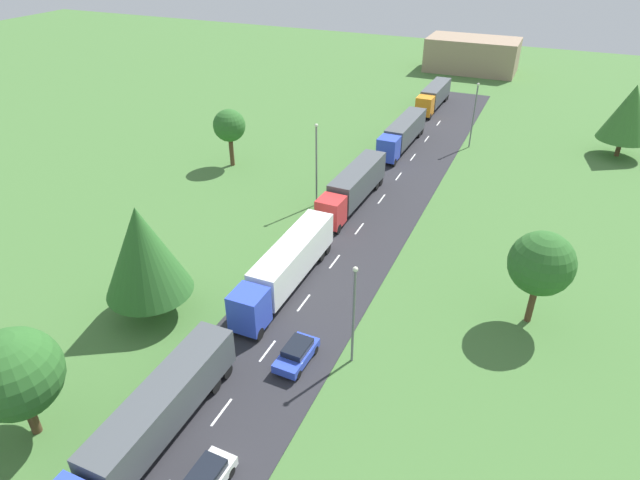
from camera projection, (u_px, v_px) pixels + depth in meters
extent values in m
cube|color=#2B2B30|center=(280.00, 335.00, 40.76)|extent=(10.00, 140.00, 0.06)
cube|color=white|center=(222.00, 412.00, 34.44)|extent=(0.16, 2.40, 0.01)
cube|color=white|center=(268.00, 351.00, 39.25)|extent=(0.16, 2.40, 0.01)
cube|color=white|center=(304.00, 303.00, 44.10)|extent=(0.16, 2.40, 0.01)
cube|color=white|center=(335.00, 262.00, 49.31)|extent=(0.16, 2.40, 0.01)
cube|color=white|center=(359.00, 229.00, 54.44)|extent=(0.16, 2.40, 0.01)
cube|color=white|center=(382.00, 199.00, 60.09)|extent=(0.16, 2.40, 0.01)
cube|color=white|center=(399.00, 176.00, 65.26)|extent=(0.16, 2.40, 0.01)
cube|color=white|center=(413.00, 157.00, 70.36)|extent=(0.16, 2.40, 0.01)
cube|color=white|center=(427.00, 139.00, 76.12)|extent=(0.16, 2.40, 0.01)
cube|color=white|center=(439.00, 123.00, 81.83)|extent=(0.16, 2.40, 0.01)
cube|color=#4C5156|center=(164.00, 402.00, 32.41)|extent=(2.52, 11.98, 2.62)
cube|color=black|center=(168.00, 420.00, 33.19)|extent=(0.92, 11.38, 0.24)
cylinder|color=black|center=(215.00, 386.00, 35.71)|extent=(0.35, 1.00, 1.00)
cylinder|color=black|center=(188.00, 376.00, 36.42)|extent=(0.35, 1.00, 1.00)
cylinder|color=black|center=(227.00, 371.00, 36.83)|extent=(0.35, 1.00, 1.00)
cylinder|color=black|center=(201.00, 362.00, 37.55)|extent=(0.35, 1.00, 1.00)
cube|color=blue|center=(249.00, 309.00, 40.18)|extent=(2.44, 2.54, 3.02)
cube|color=black|center=(240.00, 313.00, 38.95)|extent=(2.10, 0.10, 1.33)
cube|color=white|center=(293.00, 256.00, 45.91)|extent=(2.51, 11.70, 2.92)
cube|color=black|center=(294.00, 273.00, 46.77)|extent=(0.91, 11.11, 0.24)
cylinder|color=black|center=(259.00, 334.00, 40.11)|extent=(0.35, 1.00, 1.00)
cylinder|color=black|center=(234.00, 326.00, 40.82)|extent=(0.35, 1.00, 1.00)
cylinder|color=black|center=(321.00, 256.00, 49.21)|extent=(0.35, 1.00, 1.00)
cylinder|color=black|center=(300.00, 251.00, 49.93)|extent=(0.35, 1.00, 1.00)
cylinder|color=black|center=(327.00, 248.00, 50.31)|extent=(0.35, 1.00, 1.00)
cylinder|color=black|center=(307.00, 244.00, 51.03)|extent=(0.35, 1.00, 1.00)
cube|color=red|center=(331.00, 211.00, 53.55)|extent=(2.51, 2.63, 2.84)
cube|color=black|center=(326.00, 212.00, 52.34)|extent=(2.10, 0.16, 1.25)
cube|color=#4C5156|center=(358.00, 180.00, 58.86)|extent=(2.81, 11.02, 2.98)
cube|color=black|center=(357.00, 194.00, 59.73)|extent=(1.19, 10.42, 0.24)
cylinder|color=black|center=(338.00, 229.00, 53.41)|extent=(0.38, 1.01, 1.00)
cylinder|color=black|center=(319.00, 225.00, 54.17)|extent=(0.38, 1.01, 1.00)
cylinder|color=black|center=(376.00, 185.00, 61.94)|extent=(0.38, 1.01, 1.00)
cylinder|color=black|center=(359.00, 182.00, 62.71)|extent=(0.38, 1.01, 1.00)
cylinder|color=black|center=(380.00, 181.00, 62.96)|extent=(0.38, 1.01, 1.00)
cylinder|color=black|center=(363.00, 178.00, 63.73)|extent=(0.38, 1.01, 1.00)
cube|color=blue|center=(388.00, 149.00, 67.80)|extent=(2.49, 2.60, 2.88)
cube|color=black|center=(385.00, 148.00, 66.59)|extent=(2.10, 0.14, 1.27)
cube|color=#4C5156|center=(406.00, 129.00, 73.30)|extent=(2.73, 11.27, 2.74)
cube|color=black|center=(405.00, 140.00, 74.11)|extent=(1.12, 10.68, 0.24)
cylinder|color=black|center=(394.00, 162.00, 67.67)|extent=(0.37, 1.01, 1.00)
cylinder|color=black|center=(378.00, 160.00, 68.43)|extent=(0.37, 1.01, 1.00)
cylinder|color=black|center=(419.00, 134.00, 76.40)|extent=(0.37, 1.01, 1.00)
cylinder|color=black|center=(405.00, 132.00, 77.16)|extent=(0.37, 1.01, 1.00)
cylinder|color=black|center=(421.00, 131.00, 77.45)|extent=(0.37, 1.01, 1.00)
cylinder|color=black|center=(407.00, 129.00, 78.20)|extent=(0.37, 1.01, 1.00)
cube|color=orange|center=(425.00, 106.00, 83.05)|extent=(2.48, 2.48, 2.75)
cube|color=black|center=(423.00, 105.00, 81.89)|extent=(2.10, 0.14, 1.21)
cube|color=#4C5156|center=(436.00, 93.00, 88.07)|extent=(2.68, 10.19, 2.67)
cube|color=black|center=(435.00, 102.00, 88.87)|extent=(1.07, 9.65, 0.24)
cylinder|color=black|center=(429.00, 117.00, 82.91)|extent=(0.37, 1.01, 1.00)
cylinder|color=black|center=(416.00, 115.00, 83.66)|extent=(0.37, 1.01, 1.00)
cylinder|color=black|center=(445.00, 99.00, 90.91)|extent=(0.37, 1.01, 1.00)
cylinder|color=black|center=(433.00, 97.00, 91.66)|extent=(0.37, 1.01, 1.00)
cylinder|color=black|center=(447.00, 97.00, 91.86)|extent=(0.37, 1.01, 1.00)
cylinder|color=black|center=(435.00, 95.00, 92.61)|extent=(0.37, 1.01, 1.00)
cube|color=black|center=(205.00, 474.00, 29.26)|extent=(1.52, 2.34, 0.52)
cylinder|color=black|center=(231.00, 472.00, 30.38)|extent=(0.23, 0.64, 0.64)
cylinder|color=black|center=(208.00, 462.00, 30.93)|extent=(0.23, 0.64, 0.64)
cube|color=blue|center=(296.00, 355.00, 37.97)|extent=(1.96, 3.98, 0.65)
cube|color=black|center=(298.00, 347.00, 37.82)|extent=(1.61, 2.25, 0.49)
cylinder|color=black|center=(298.00, 375.00, 36.81)|extent=(0.24, 0.65, 0.64)
cylinder|color=black|center=(277.00, 367.00, 37.41)|extent=(0.24, 0.65, 0.64)
cylinder|color=black|center=(315.00, 350.00, 38.86)|extent=(0.24, 0.65, 0.64)
cylinder|color=black|center=(295.00, 344.00, 39.46)|extent=(0.24, 0.65, 0.64)
cylinder|color=slate|center=(353.00, 318.00, 36.54)|extent=(0.18, 0.18, 7.71)
sphere|color=silver|center=(355.00, 269.00, 34.48)|extent=(0.36, 0.36, 0.36)
cylinder|color=slate|center=(316.00, 167.00, 56.79)|extent=(0.18, 0.18, 8.85)
sphere|color=silver|center=(316.00, 125.00, 54.43)|extent=(0.36, 0.36, 0.36)
cylinder|color=slate|center=(473.00, 117.00, 71.45)|extent=(0.18, 0.18, 8.40)
sphere|color=silver|center=(478.00, 84.00, 69.21)|extent=(0.36, 0.36, 0.36)
cylinder|color=#513823|center=(532.00, 302.00, 41.41)|extent=(0.51, 0.51, 3.52)
sphere|color=#2D6628|center=(542.00, 263.00, 39.56)|extent=(4.84, 4.84, 4.84)
cylinder|color=#513823|center=(31.00, 415.00, 32.54)|extent=(0.59, 0.59, 2.82)
sphere|color=#2D6628|center=(15.00, 374.00, 30.77)|extent=(5.39, 5.39, 5.39)
cylinder|color=#513823|center=(619.00, 147.00, 70.37)|extent=(0.59, 0.59, 2.31)
cone|color=#38702D|center=(629.00, 113.00, 67.96)|extent=(6.36, 6.36, 7.00)
cylinder|color=#513823|center=(153.00, 302.00, 42.49)|extent=(0.53, 0.53, 2.24)
cone|color=#2D6628|center=(143.00, 251.00, 40.03)|extent=(6.60, 6.60, 7.26)
cylinder|color=#513823|center=(232.00, 151.00, 67.43)|extent=(0.55, 0.55, 3.70)
sphere|color=#2D6628|center=(229.00, 125.00, 65.71)|extent=(3.94, 3.94, 3.94)
cube|color=#9E846B|center=(472.00, 55.00, 107.36)|extent=(17.40, 9.78, 6.35)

